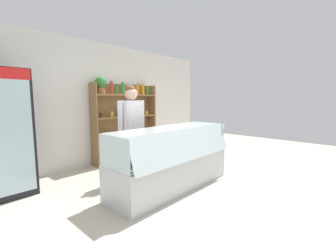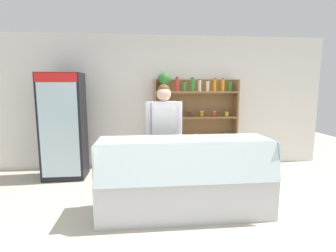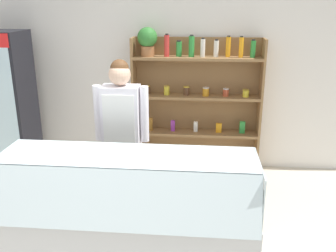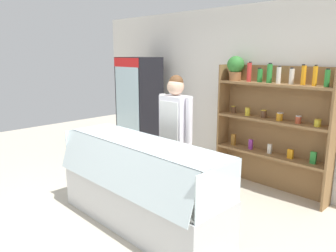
# 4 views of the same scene
# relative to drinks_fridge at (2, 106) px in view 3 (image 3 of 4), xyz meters

# --- Properties ---
(back_wall) EXTENTS (6.80, 0.10, 2.70)m
(back_wall) POSITION_rel_drinks_fridge_xyz_m (1.89, 0.58, 0.39)
(back_wall) COLOR white
(back_wall) RESTS_ON ground
(drinks_fridge) EXTENTS (0.73, 0.57, 1.92)m
(drinks_fridge) POSITION_rel_drinks_fridge_xyz_m (0.00, 0.00, 0.00)
(drinks_fridge) COLOR black
(drinks_fridge) RESTS_ON ground
(shelving_unit) EXTENTS (1.70, 0.29, 1.95)m
(shelving_unit) POSITION_rel_drinks_fridge_xyz_m (2.45, 0.40, 0.13)
(shelving_unit) COLOR olive
(shelving_unit) RESTS_ON ground
(deli_display_case) EXTENTS (2.25, 0.77, 1.01)m
(deli_display_case) POSITION_rel_drinks_fridge_xyz_m (1.96, -1.62, -0.65)
(deli_display_case) COLOR silver
(deli_display_case) RESTS_ON ground
(shop_clerk) EXTENTS (0.58, 0.25, 1.71)m
(shop_clerk) POSITION_rel_drinks_fridge_xyz_m (1.76, -0.83, 0.06)
(shop_clerk) COLOR #2D2D38
(shop_clerk) RESTS_ON ground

